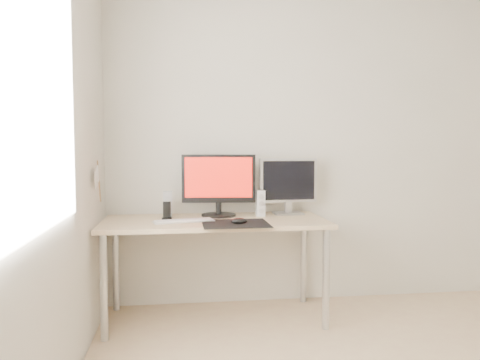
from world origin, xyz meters
TOP-DOWN VIEW (x-y plane):
  - wall_back at (0.00, 1.75)m, footprint 3.50×0.00m
  - wall_left at (-1.75, 0.00)m, footprint 0.00×3.50m
  - window_pane at (-1.74, 0.00)m, footprint 0.00×1.30m
  - mousepad at (-0.80, 1.18)m, footprint 0.45×0.40m
  - mouse at (-0.78, 1.15)m, footprint 0.11×0.07m
  - desk at (-0.93, 1.38)m, footprint 1.60×0.70m
  - main_monitor at (-0.89, 1.54)m, footprint 0.55×0.29m
  - second_monitor at (-0.34, 1.59)m, footprint 0.45×0.17m
  - speaker_left at (-1.27, 1.52)m, footprint 0.06×0.08m
  - speaker_right at (-0.57, 1.52)m, footprint 0.06×0.08m
  - keyboard at (-1.15, 1.30)m, footprint 0.44×0.21m
  - phone_dock at (-1.27, 1.45)m, footprint 0.07×0.06m
  - pennant at (-1.72, 1.24)m, footprint 0.01×0.23m

SIDE VIEW (x-z plane):
  - desk at x=-0.93m, z-range 0.29..1.02m
  - mousepad at x=-0.80m, z-range 0.73..0.73m
  - keyboard at x=-1.15m, z-range 0.73..0.75m
  - mouse at x=-0.78m, z-range 0.73..0.77m
  - phone_dock at x=-1.27m, z-range 0.70..0.83m
  - speaker_left at x=-1.27m, z-range 0.73..0.93m
  - speaker_right at x=-0.57m, z-range 0.73..0.93m
  - second_monitor at x=-0.34m, z-range 0.75..1.19m
  - main_monitor at x=-0.89m, z-range 0.75..1.22m
  - pennant at x=-1.72m, z-range 0.90..1.19m
  - wall_back at x=0.00m, z-range -0.50..3.00m
  - wall_left at x=-1.75m, z-range -0.50..3.00m
  - window_pane at x=-1.74m, z-range 0.85..2.15m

